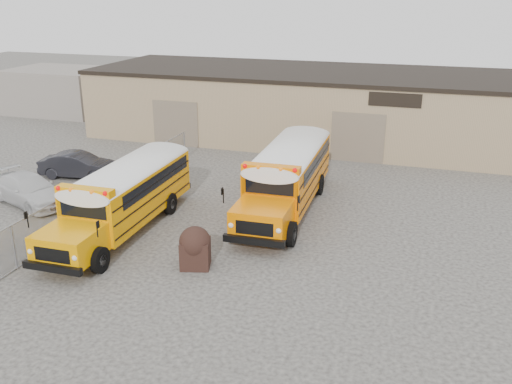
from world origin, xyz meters
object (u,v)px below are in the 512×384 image
(car_white, at_px, (29,190))
(car_dark, at_px, (78,165))
(school_bus_right, at_px, (312,140))
(tarp_bundle, at_px, (195,247))
(school_bus_left, at_px, (181,155))

(car_white, xyz_separation_m, car_dark, (-0.11, 4.25, -0.01))
(school_bus_right, height_order, tarp_bundle, school_bus_right)
(school_bus_right, relative_size, tarp_bundle, 6.43)
(school_bus_right, height_order, car_white, school_bus_right)
(school_bus_left, relative_size, tarp_bundle, 6.06)
(tarp_bundle, height_order, car_dark, tarp_bundle)
(car_white, distance_m, car_dark, 4.26)
(school_bus_right, xyz_separation_m, tarp_bundle, (-1.42, -13.42, -0.92))
(tarp_bundle, bearing_deg, school_bus_left, 118.20)
(school_bus_right, bearing_deg, school_bus_left, -140.11)
(school_bus_left, bearing_deg, car_dark, -175.04)
(school_bus_left, distance_m, car_white, 7.66)
(tarp_bundle, bearing_deg, school_bus_right, 83.98)
(school_bus_left, xyz_separation_m, car_white, (-5.91, -4.78, -0.95))
(school_bus_right, height_order, car_dark, school_bus_right)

